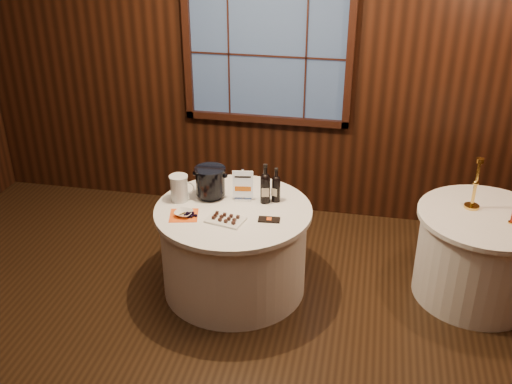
% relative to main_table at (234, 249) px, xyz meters
% --- Properties ---
extents(ground, '(6.00, 6.00, 0.00)m').
position_rel_main_table_xyz_m(ground, '(0.00, -1.00, -0.39)').
color(ground, black).
rests_on(ground, ground).
extents(back_wall, '(6.00, 0.10, 3.00)m').
position_rel_main_table_xyz_m(back_wall, '(0.00, 1.48, 1.16)').
color(back_wall, black).
rests_on(back_wall, ground).
extents(main_table, '(1.28, 1.28, 0.77)m').
position_rel_main_table_xyz_m(main_table, '(0.00, 0.00, 0.00)').
color(main_table, white).
rests_on(main_table, ground).
extents(side_table, '(1.08, 1.08, 0.77)m').
position_rel_main_table_xyz_m(side_table, '(2.00, 0.30, 0.00)').
color(side_table, white).
rests_on(side_table, ground).
extents(sign_stand, '(0.17, 0.10, 0.27)m').
position_rel_main_table_xyz_m(sign_stand, '(0.04, 0.17, 0.48)').
color(sign_stand, silver).
rests_on(sign_stand, main_table).
extents(port_bottle_left, '(0.08, 0.09, 0.34)m').
position_rel_main_table_xyz_m(port_bottle_left, '(0.23, 0.16, 0.53)').
color(port_bottle_left, black).
rests_on(port_bottle_left, main_table).
extents(port_bottle_right, '(0.07, 0.08, 0.30)m').
position_rel_main_table_xyz_m(port_bottle_right, '(0.32, 0.20, 0.51)').
color(port_bottle_right, black).
rests_on(port_bottle_right, main_table).
extents(ice_bucket, '(0.26, 0.26, 0.26)m').
position_rel_main_table_xyz_m(ice_bucket, '(-0.23, 0.16, 0.52)').
color(ice_bucket, black).
rests_on(ice_bucket, main_table).
extents(chocolate_plate, '(0.32, 0.25, 0.04)m').
position_rel_main_table_xyz_m(chocolate_plate, '(-0.01, -0.21, 0.40)').
color(chocolate_plate, white).
rests_on(chocolate_plate, main_table).
extents(chocolate_box, '(0.18, 0.10, 0.01)m').
position_rel_main_table_xyz_m(chocolate_box, '(0.32, -0.13, 0.39)').
color(chocolate_box, black).
rests_on(chocolate_box, main_table).
extents(grape_bunch, '(0.17, 0.08, 0.04)m').
position_rel_main_table_xyz_m(grape_bunch, '(-0.30, -0.21, 0.40)').
color(grape_bunch, black).
rests_on(grape_bunch, main_table).
extents(glass_pitcher, '(0.21, 0.16, 0.22)m').
position_rel_main_table_xyz_m(glass_pitcher, '(-0.47, 0.05, 0.49)').
color(glass_pitcher, silver).
rests_on(glass_pitcher, main_table).
extents(orange_napkin, '(0.26, 0.26, 0.00)m').
position_rel_main_table_xyz_m(orange_napkin, '(-0.36, -0.19, 0.38)').
color(orange_napkin, '#F35614').
rests_on(orange_napkin, main_table).
extents(cracker_bowl, '(0.16, 0.16, 0.03)m').
position_rel_main_table_xyz_m(cracker_bowl, '(-0.36, -0.19, 0.40)').
color(cracker_bowl, white).
rests_on(cracker_bowl, orange_napkin).
extents(brass_candlestick, '(0.12, 0.12, 0.43)m').
position_rel_main_table_xyz_m(brass_candlestick, '(1.89, 0.40, 0.54)').
color(brass_candlestick, gold).
rests_on(brass_candlestick, side_table).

